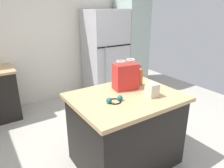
# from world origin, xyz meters

# --- Properties ---
(ground) EXTENTS (6.45, 6.45, 0.00)m
(ground) POSITION_xyz_m (0.00, 0.00, 0.00)
(ground) COLOR #ADA89E
(back_wall) EXTENTS (5.38, 0.13, 2.69)m
(back_wall) POSITION_xyz_m (-0.02, 2.22, 1.34)
(back_wall) COLOR silver
(back_wall) RESTS_ON ground
(kitchen_island) EXTENTS (1.25, 0.97, 0.91)m
(kitchen_island) POSITION_xyz_m (0.08, -0.28, 0.46)
(kitchen_island) COLOR black
(kitchen_island) RESTS_ON ground
(refrigerator) EXTENTS (0.81, 0.76, 1.83)m
(refrigerator) POSITION_xyz_m (1.08, 1.78, 0.91)
(refrigerator) COLOR #B7B7BC
(refrigerator) RESTS_ON ground
(tall_cabinet) EXTENTS (0.55, 0.68, 2.07)m
(tall_cabinet) POSITION_xyz_m (1.78, 1.78, 1.03)
(tall_cabinet) COLOR #9EB2A8
(tall_cabinet) RESTS_ON ground
(shopping_bag) EXTENTS (0.32, 0.22, 0.37)m
(shopping_bag) POSITION_xyz_m (0.20, -0.10, 1.08)
(shopping_bag) COLOR red
(shopping_bag) RESTS_ON kitchen_island
(small_box) EXTENTS (0.13, 0.14, 0.16)m
(small_box) POSITION_xyz_m (0.31, -0.46, 0.99)
(small_box) COLOR beige
(small_box) RESTS_ON kitchen_island
(bottle) EXTENTS (0.07, 0.07, 0.27)m
(bottle) POSITION_xyz_m (0.44, -0.10, 1.03)
(bottle) COLOR #C66633
(bottle) RESTS_ON kitchen_island
(ear_defenders) EXTENTS (0.20, 0.16, 0.06)m
(ear_defenders) POSITION_xyz_m (-0.13, -0.35, 0.93)
(ear_defenders) COLOR black
(ear_defenders) RESTS_ON kitchen_island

